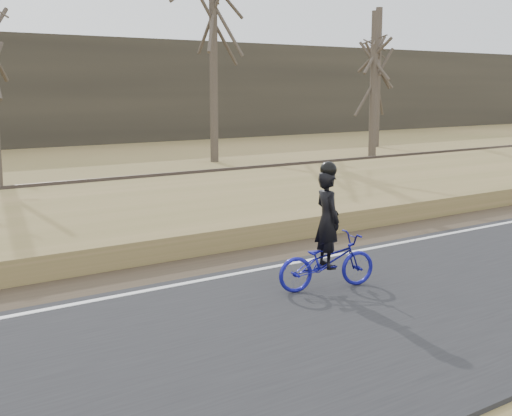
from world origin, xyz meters
TOP-DOWN VIEW (x-y plane):
  - ground at (0.00, 0.00)m, footprint 120.00×120.00m
  - road at (0.00, -2.50)m, footprint 120.00×6.00m
  - edge_line at (0.00, 0.20)m, footprint 120.00×0.12m
  - shoulder at (0.00, 1.20)m, footprint 120.00×1.60m
  - embankment at (0.00, 4.20)m, footprint 120.00×5.00m
  - ballast at (0.00, 8.00)m, footprint 120.00×3.00m
  - railroad at (0.00, 8.00)m, footprint 120.00×2.40m
  - cyclist at (-1.49, -1.38)m, footprint 1.76×0.96m
  - bare_tree_center at (8.09, 16.45)m, footprint 0.36×0.36m
  - bare_tree_right at (15.50, 14.20)m, footprint 0.36×0.36m
  - bare_tree_far_right at (19.55, 17.88)m, footprint 0.36×0.36m

SIDE VIEW (x-z plane):
  - ground at x=0.00m, z-range 0.00..0.00m
  - shoulder at x=0.00m, z-range 0.00..0.04m
  - road at x=0.00m, z-range 0.00..0.06m
  - edge_line at x=0.00m, z-range 0.06..0.07m
  - embankment at x=0.00m, z-range 0.00..0.44m
  - ballast at x=0.00m, z-range 0.00..0.45m
  - railroad at x=0.00m, z-range 0.38..0.67m
  - cyclist at x=-1.49m, z-range -0.32..1.71m
  - bare_tree_right at x=15.50m, z-range 0.00..6.66m
  - bare_tree_far_right at x=19.55m, z-range 0.00..7.39m
  - bare_tree_center at x=8.09m, z-range 0.00..9.66m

